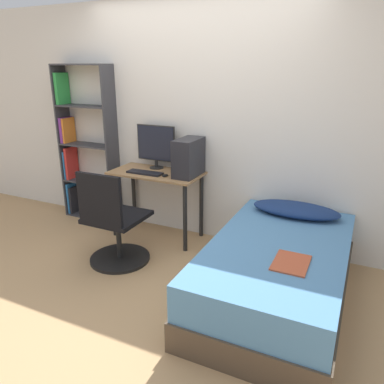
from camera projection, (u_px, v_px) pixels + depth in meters
The scene contains 12 objects.
ground_plane at pixel (131, 291), 3.21m from camera, with size 14.00×14.00×0.00m, color tan.
wall_back at pixel (197, 124), 3.96m from camera, with size 8.00×0.05×2.50m.
desk at pixel (157, 184), 4.08m from camera, with size 0.99×0.51×0.75m.
bookshelf at pixel (82, 147), 4.55m from camera, with size 0.73×0.24×1.86m.
office_chair at pixel (114, 229), 3.57m from camera, with size 0.59×0.59×0.95m.
bed at pixel (277, 273), 3.01m from camera, with size 1.05×1.83×0.51m.
pillow at pixel (296, 209), 3.47m from camera, with size 0.80×0.36×0.11m.
magazine at pixel (291, 263), 2.63m from camera, with size 0.24×0.32×0.01m.
monitor at pixel (156, 145), 4.11m from camera, with size 0.47×0.16×0.48m.
keyboard at pixel (145, 173), 3.98m from camera, with size 0.39×0.13×0.02m.
pc_tower at pixel (189, 157), 3.85m from camera, with size 0.21×0.40×0.39m.
mouse at pixel (165, 175), 3.88m from camera, with size 0.06×0.09×0.02m.
Camera 1 is at (1.66, -2.28, 1.84)m, focal length 35.00 mm.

